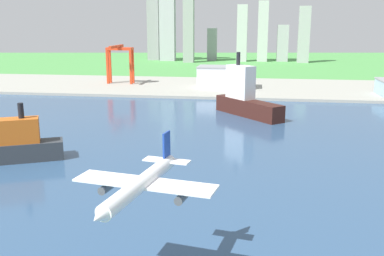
{
  "coord_description": "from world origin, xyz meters",
  "views": [
    {
      "loc": [
        27.85,
        49.68,
        63.11
      ],
      "look_at": [
        4.77,
        203.98,
        26.14
      ],
      "focal_mm": 41.03,
      "sensor_mm": 36.0,
      "label": 1
    }
  ],
  "objects_px": {
    "airplane_landing": "(141,184)",
    "cargo_ship": "(245,98)",
    "warehouse_main": "(224,77)",
    "container_barge": "(5,147)",
    "port_crane_red": "(119,56)"
  },
  "relations": [
    {
      "from": "port_crane_red",
      "to": "warehouse_main",
      "type": "xyz_separation_m",
      "value": [
        109.51,
        -13.95,
        -18.58
      ]
    },
    {
      "from": "cargo_ship",
      "to": "container_barge",
      "type": "height_order",
      "value": "cargo_ship"
    },
    {
      "from": "cargo_ship",
      "to": "warehouse_main",
      "type": "height_order",
      "value": "cargo_ship"
    },
    {
      "from": "airplane_landing",
      "to": "cargo_ship",
      "type": "relative_size",
      "value": 0.73
    },
    {
      "from": "cargo_ship",
      "to": "port_crane_red",
      "type": "height_order",
      "value": "cargo_ship"
    },
    {
      "from": "container_barge",
      "to": "port_crane_red",
      "type": "height_order",
      "value": "port_crane_red"
    },
    {
      "from": "container_barge",
      "to": "port_crane_red",
      "type": "xyz_separation_m",
      "value": [
        -26.68,
        260.71,
        23.98
      ]
    },
    {
      "from": "cargo_ship",
      "to": "container_barge",
      "type": "xyz_separation_m",
      "value": [
        -107.47,
        -126.36,
        -5.04
      ]
    },
    {
      "from": "warehouse_main",
      "to": "cargo_ship",
      "type": "bearing_deg",
      "value": -78.44
    },
    {
      "from": "cargo_ship",
      "to": "port_crane_red",
      "type": "xyz_separation_m",
      "value": [
        -134.14,
        134.35,
        18.93
      ]
    },
    {
      "from": "airplane_landing",
      "to": "container_barge",
      "type": "xyz_separation_m",
      "value": [
        -90.19,
        90.42,
        -20.2
      ]
    },
    {
      "from": "airplane_landing",
      "to": "warehouse_main",
      "type": "bearing_deg",
      "value": 91.25
    },
    {
      "from": "cargo_ship",
      "to": "warehouse_main",
      "type": "xyz_separation_m",
      "value": [
        -24.64,
        120.4,
        0.35
      ]
    },
    {
      "from": "airplane_landing",
      "to": "cargo_ship",
      "type": "bearing_deg",
      "value": 85.44
    },
    {
      "from": "cargo_ship",
      "to": "container_barge",
      "type": "relative_size",
      "value": 0.95
    }
  ]
}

